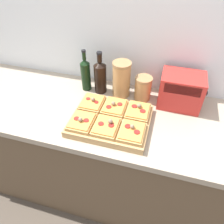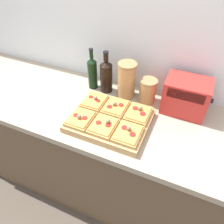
# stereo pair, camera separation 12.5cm
# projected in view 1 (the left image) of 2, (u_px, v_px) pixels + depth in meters

# --- Properties ---
(wall_back) EXTENTS (6.00, 0.06, 2.50)m
(wall_back) POSITION_uv_depth(u_px,v_px,m) (134.00, 33.00, 1.35)
(wall_back) COLOR silver
(wall_back) RESTS_ON ground_plane
(kitchen_counter) EXTENTS (2.63, 0.67, 0.89)m
(kitchen_counter) POSITION_uv_depth(u_px,v_px,m) (117.00, 157.00, 1.63)
(kitchen_counter) COLOR brown
(kitchen_counter) RESTS_ON ground_plane
(cutting_board) EXTENTS (0.44, 0.36, 0.04)m
(cutting_board) POSITION_uv_depth(u_px,v_px,m) (111.00, 121.00, 1.25)
(cutting_board) COLOR tan
(cutting_board) RESTS_ON kitchen_counter
(pizza_slice_back_left) EXTENTS (0.13, 0.16, 0.05)m
(pizza_slice_back_left) POSITION_uv_depth(u_px,v_px,m) (92.00, 103.00, 1.32)
(pizza_slice_back_left) COLOR tan
(pizza_slice_back_left) RESTS_ON cutting_board
(pizza_slice_back_center) EXTENTS (0.13, 0.16, 0.05)m
(pizza_slice_back_center) POSITION_uv_depth(u_px,v_px,m) (115.00, 107.00, 1.29)
(pizza_slice_back_center) COLOR tan
(pizza_slice_back_center) RESTS_ON cutting_board
(pizza_slice_back_right) EXTENTS (0.13, 0.16, 0.05)m
(pizza_slice_back_right) POSITION_uv_depth(u_px,v_px,m) (138.00, 111.00, 1.26)
(pizza_slice_back_right) COLOR tan
(pizza_slice_back_right) RESTS_ON cutting_board
(pizza_slice_front_left) EXTENTS (0.13, 0.16, 0.05)m
(pizza_slice_front_left) POSITION_uv_depth(u_px,v_px,m) (82.00, 121.00, 1.20)
(pizza_slice_front_left) COLOR tan
(pizza_slice_front_left) RESTS_ON cutting_board
(pizza_slice_front_center) EXTENTS (0.13, 0.16, 0.05)m
(pizza_slice_front_center) POSITION_uv_depth(u_px,v_px,m) (106.00, 126.00, 1.17)
(pizza_slice_front_center) COLOR tan
(pizza_slice_front_center) RESTS_ON cutting_board
(pizza_slice_front_right) EXTENTS (0.13, 0.16, 0.05)m
(pizza_slice_front_right) POSITION_uv_depth(u_px,v_px,m) (132.00, 132.00, 1.14)
(pizza_slice_front_right) COLOR tan
(pizza_slice_front_right) RESTS_ON cutting_board
(olive_oil_bottle) EXTENTS (0.06, 0.06, 0.29)m
(olive_oil_bottle) POSITION_uv_depth(u_px,v_px,m) (86.00, 74.00, 1.45)
(olive_oil_bottle) COLOR black
(olive_oil_bottle) RESTS_ON kitchen_counter
(wine_bottle) EXTENTS (0.08, 0.08, 0.29)m
(wine_bottle) POSITION_uv_depth(u_px,v_px,m) (100.00, 76.00, 1.43)
(wine_bottle) COLOR black
(wine_bottle) RESTS_ON kitchen_counter
(grain_jar_tall) EXTENTS (0.12, 0.12, 0.24)m
(grain_jar_tall) POSITION_uv_depth(u_px,v_px,m) (121.00, 79.00, 1.40)
(grain_jar_tall) COLOR #AD7F4C
(grain_jar_tall) RESTS_ON kitchen_counter
(grain_jar_short) EXTENTS (0.11, 0.11, 0.16)m
(grain_jar_short) POSITION_uv_depth(u_px,v_px,m) (143.00, 88.00, 1.39)
(grain_jar_short) COLOR #AD7F4C
(grain_jar_short) RESTS_ON kitchen_counter
(toaster_oven) EXTENTS (0.28, 0.18, 0.21)m
(toaster_oven) POSITION_uv_depth(u_px,v_px,m) (181.00, 91.00, 1.33)
(toaster_oven) COLOR red
(toaster_oven) RESTS_ON kitchen_counter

